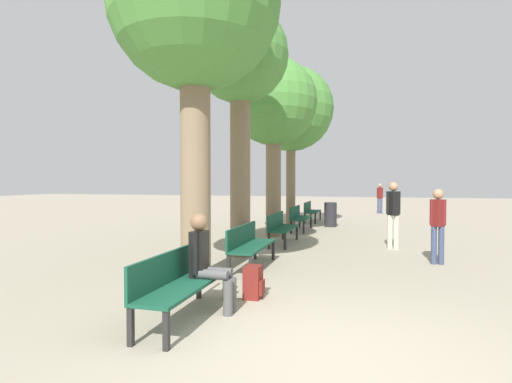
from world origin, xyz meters
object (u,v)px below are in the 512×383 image
Objects in this scene: bench_row_3 at (299,216)px; bench_row_4 at (311,210)px; tree_row_3 at (291,110)px; bench_row_2 at (281,226)px; pedestrian_mid at (393,211)px; person_seated at (207,260)px; tree_row_2 at (274,105)px; bench_row_0 at (179,279)px; pedestrian_near at (438,221)px; pedestrian_far at (380,196)px; bench_row_1 at (249,243)px; trash_bin at (330,215)px; backpack at (253,282)px; tree_row_1 at (240,63)px; tree_row_0 at (195,10)px.

bench_row_4 is at bearing 90.00° from bench_row_3.
tree_row_3 reaches higher than bench_row_3.
bench_row_2 is 6.15m from bench_row_4.
bench_row_3 is 4.27m from pedestrian_mid.
bench_row_2 is 1.42× the size of person_seated.
tree_row_2 is at bearing -108.70° from bench_row_3.
pedestrian_near is (3.68, 4.42, 0.40)m from bench_row_0.
bench_row_1 is at bearing -101.51° from pedestrian_far.
trash_bin is (1.50, 0.15, -3.99)m from tree_row_3.
bench_row_4 is 11.22m from backpack.
pedestrian_far is at bearing 81.03° from person_seated.
bench_row_1 is 4.12m from tree_row_1.
tree_row_0 is 6.23m from pedestrian_near.
bench_row_1 is 3.87× the size of backpack.
tree_row_0 is at bearing -128.10° from pedestrian_mid.
bench_row_0 is 0.32× the size of tree_row_1.
backpack is (0.42, 0.74, -0.46)m from person_seated.
trash_bin reaches higher than bench_row_4.
backpack is at bearing -91.76° from trash_bin.
person_seated is (0.78, -10.21, -3.75)m from tree_row_3.
tree_row_2 is at bearing 90.00° from tree_row_1.
tree_row_1 reaches higher than backpack.
tree_row_0 reaches higher than bench_row_0.
backpack is at bearing -82.77° from tree_row_3.
tree_row_3 is at bearing -174.39° from trash_bin.
bench_row_3 is 0.32× the size of tree_row_1.
tree_row_1 is (-0.54, 4.23, 3.92)m from bench_row_0.
backpack is (1.20, -3.12, -4.19)m from tree_row_1.
pedestrian_mid is (2.92, -3.08, 0.48)m from bench_row_3.
tree_row_1 reaches higher than trash_bin.
tree_row_0 is 5.91m from tree_row_2.
pedestrian_mid is (3.46, -4.43, -3.47)m from tree_row_3.
tree_row_0 is 4.72× the size of person_seated.
pedestrian_mid is at bearing -64.64° from bench_row_4.
backpack is at bearing -82.56° from bench_row_2.
bench_row_0 is 0.33× the size of tree_row_2.
backpack is 9.62m from trash_bin.
tree_row_2 reaches higher than trash_bin.
pedestrian_near is at bearing 49.60° from person_seated.
bench_row_0 and bench_row_3 have the same top height.
tree_row_1 is 5.51m from pedestrian_near.
bench_row_3 is at bearing 83.81° from tree_row_1.
pedestrian_far reaches higher than trash_bin.
tree_row_3 is at bearing 124.49° from pedestrian_near.
trash_bin is at bearing 5.61° from tree_row_3.
bench_row_0 is at bearing -72.63° from tree_row_0.
tree_row_3 reaches higher than tree_row_1.
tree_row_0 is 2.50m from tree_row_1.
backpack is 0.52× the size of trash_bin.
pedestrian_mid reaches higher than bench_row_2.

